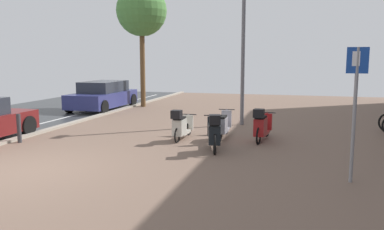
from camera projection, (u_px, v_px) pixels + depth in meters
The scene contains 10 objects.
ground at pixel (79, 178), 8.18m from camera, with size 21.00×40.00×0.13m.
scooter_near at pixel (223, 125), 12.03m from camera, with size 0.52×1.86×0.84m.
scooter_mid at pixel (214, 133), 10.45m from camera, with size 0.75×1.83×1.06m.
scooter_far at pixel (181, 126), 11.76m from camera, with size 0.52×1.69×0.98m.
scooter_extra at pixel (262, 126), 11.57m from camera, with size 0.55×1.79×1.05m.
parked_car_far at pixel (103, 96), 19.02m from camera, with size 1.93×4.15×1.35m.
parking_sign at pixel (355, 101), 7.58m from camera, with size 0.40×0.07×2.66m.
lamp_post at pixel (243, 37), 14.15m from camera, with size 0.20×0.52×5.78m.
street_tree at pixel (142, 12), 19.38m from camera, with size 2.50×2.50×6.03m.
bollard_far at pixel (19, 128), 11.42m from camera, with size 0.12×0.12×0.85m.
Camera 1 is at (5.83, -6.98, 2.44)m, focal length 36.69 mm.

